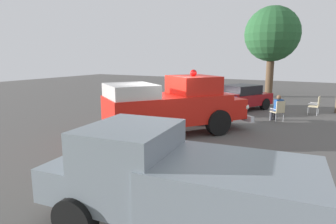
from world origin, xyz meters
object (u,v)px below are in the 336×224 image
(spectator_seated, at_px, (277,107))
(traffic_cone, at_px, (73,176))
(lawn_chair_by_car, at_px, (316,104))
(lawn_chair_spare, at_px, (232,105))
(vintage_fire_truck, at_px, (173,105))
(classic_hot_rod, at_px, (237,98))
(parked_pickup, at_px, (175,181))
(oak_tree_left, at_px, (272,35))
(lawn_chair_near_truck, at_px, (279,110))

(spectator_seated, xyz_separation_m, traffic_cone, (-3.07, -10.15, -0.39))
(lawn_chair_by_car, xyz_separation_m, lawn_chair_spare, (-3.91, -2.43, 0.00))
(vintage_fire_truck, distance_m, classic_hot_rod, 6.51)
(parked_pickup, height_order, lawn_chair_by_car, parked_pickup)
(classic_hot_rod, distance_m, parked_pickup, 12.73)
(oak_tree_left, bearing_deg, lawn_chair_near_truck, -77.07)
(lawn_chair_by_car, distance_m, lawn_chair_spare, 4.60)
(lawn_chair_near_truck, distance_m, oak_tree_left, 10.10)
(lawn_chair_by_car, relative_size, spectator_seated, 0.79)
(classic_hot_rod, relative_size, lawn_chair_by_car, 4.63)
(vintage_fire_truck, xyz_separation_m, traffic_cone, (0.27, -5.64, -0.89))
(classic_hot_rod, bearing_deg, traffic_cone, -92.58)
(oak_tree_left, bearing_deg, spectator_seated, -77.52)
(vintage_fire_truck, bearing_deg, parked_pickup, -61.95)
(traffic_cone, bearing_deg, parked_pickup, -7.97)
(lawn_chair_by_car, bearing_deg, traffic_cone, -110.16)
(vintage_fire_truck, height_order, classic_hot_rod, vintage_fire_truck)
(vintage_fire_truck, height_order, lawn_chair_spare, vintage_fire_truck)
(classic_hot_rod, height_order, parked_pickup, parked_pickup)
(lawn_chair_near_truck, relative_size, lawn_chair_by_car, 1.00)
(vintage_fire_truck, bearing_deg, classic_hot_rod, 82.81)
(classic_hot_rod, relative_size, lawn_chair_spare, 4.63)
(parked_pickup, height_order, oak_tree_left, oak_tree_left)
(vintage_fire_truck, xyz_separation_m, parked_pickup, (3.22, -6.05, -0.21))
(lawn_chair_by_car, relative_size, lawn_chair_spare, 1.00)
(lawn_chair_near_truck, distance_m, lawn_chair_by_car, 3.07)
(lawn_chair_near_truck, xyz_separation_m, oak_tree_left, (-2.06, 8.98, 4.13))
(vintage_fire_truck, distance_m, lawn_chair_near_truck, 5.62)
(parked_pickup, distance_m, spectator_seated, 10.56)
(classic_hot_rod, xyz_separation_m, lawn_chair_by_car, (4.13, 0.64, -0.16))
(parked_pickup, xyz_separation_m, oak_tree_left, (-1.86, 19.45, 3.73))
(lawn_chair_spare, height_order, spectator_seated, spectator_seated)
(classic_hot_rod, bearing_deg, lawn_chair_by_car, 8.85)
(lawn_chair_near_truck, xyz_separation_m, lawn_chair_by_car, (1.51, 2.67, 0.00))
(lawn_chair_spare, bearing_deg, spectator_seated, -3.74)
(lawn_chair_by_car, xyz_separation_m, spectator_seated, (-1.61, -2.58, 0.11))
(parked_pickup, distance_m, lawn_chair_spare, 10.94)
(lawn_chair_by_car, height_order, lawn_chair_spare, same)
(parked_pickup, relative_size, lawn_chair_spare, 4.87)
(parked_pickup, xyz_separation_m, lawn_chair_by_car, (1.72, 13.14, -0.40))
(classic_hot_rod, height_order, lawn_chair_spare, classic_hot_rod)
(lawn_chair_by_car, bearing_deg, lawn_chair_spare, -148.11)
(vintage_fire_truck, height_order, spectator_seated, vintage_fire_truck)
(oak_tree_left, bearing_deg, lawn_chair_by_car, -60.46)
(classic_hot_rod, bearing_deg, oak_tree_left, 85.44)
(vintage_fire_truck, height_order, parked_pickup, vintage_fire_truck)
(lawn_chair_near_truck, height_order, oak_tree_left, oak_tree_left)
(classic_hot_rod, height_order, oak_tree_left, oak_tree_left)
(parked_pickup, bearing_deg, traffic_cone, 172.03)
(oak_tree_left, bearing_deg, parked_pickup, -84.54)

